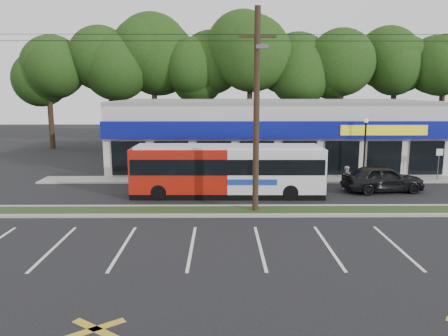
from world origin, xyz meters
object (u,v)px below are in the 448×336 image
lamp_post (365,142)px  utility_pole (253,105)px  pedestrian_a (245,170)px  metrobus (227,169)px  car_dark (383,178)px  sign_post (439,159)px  pedestrian_b (346,178)px

lamp_post → utility_pole: bearing=-136.1°
utility_pole → pedestrian_a: 8.86m
pedestrian_a → metrobus: bearing=50.4°
metrobus → car_dark: (9.45, 1.00, -0.75)m
sign_post → metrobus: (-14.35, -4.08, 0.02)m
pedestrian_a → utility_pole: bearing=67.0°
metrobus → pedestrian_a: (1.22, 4.00, -0.76)m
sign_post → car_dark: sign_post is taller
utility_pole → metrobus: 5.37m
lamp_post → metrobus: lamp_post is taller
lamp_post → car_dark: 3.78m
sign_post → pedestrian_a: (-13.13, -0.07, -0.73)m
sign_post → metrobus: size_ratio=0.20×
car_dark → pedestrian_b: bearing=69.5°
metrobus → pedestrian_a: size_ratio=6.77×
lamp_post → sign_post: size_ratio=1.91×
lamp_post → pedestrian_a: (-8.13, -0.30, -1.85)m
utility_pole → pedestrian_a: utility_pole is taller
utility_pole → sign_post: 15.71m
pedestrian_a → sign_post: bearing=157.6°
utility_pole → pedestrian_a: bearing=89.7°
utility_pole → lamp_post: utility_pole is taller
lamp_post → pedestrian_a: 8.35m
metrobus → pedestrian_b: (7.35, 1.50, -0.83)m
metrobus → pedestrian_a: metrobus is taller
metrobus → sign_post: bearing=16.5°
utility_pole → metrobus: utility_pole is taller
utility_pole → sign_post: bearing=30.1°
sign_post → car_dark: (-4.90, -3.07, -0.73)m
utility_pole → pedestrian_a: (0.03, 7.57, -4.59)m
metrobus → utility_pole: bearing=-71.1°
utility_pole → metrobus: bearing=108.3°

